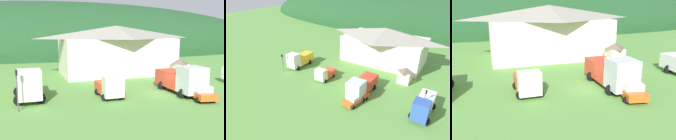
# 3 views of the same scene
# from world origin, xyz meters

# --- Properties ---
(ground_plane) EXTENTS (200.00, 200.00, 0.00)m
(ground_plane) POSITION_xyz_m (0.00, 0.00, 0.00)
(ground_plane) COLOR #5B9342
(forested_hill_backdrop) EXTENTS (173.41, 60.00, 33.88)m
(forested_hill_backdrop) POSITION_xyz_m (0.00, 65.33, 0.00)
(forested_hill_backdrop) COLOR #1E4723
(forested_hill_backdrop) RESTS_ON ground
(depot_building) EXTENTS (20.13, 11.14, 8.34)m
(depot_building) POSITION_xyz_m (0.20, 15.92, 4.30)
(depot_building) COLOR silver
(depot_building) RESTS_ON ground
(play_shed_cream) EXTENTS (2.45, 2.57, 3.20)m
(play_shed_cream) POSITION_xyz_m (7.87, 8.11, 1.65)
(play_shed_cream) COLOR beige
(play_shed_cream) RESTS_ON ground
(heavy_rig_striped) EXTENTS (3.32, 6.76, 3.67)m
(heavy_rig_striped) POSITION_xyz_m (-14.86, 2.25, 1.80)
(heavy_rig_striped) COLOR silver
(heavy_rig_striped) RESTS_ON ground
(light_truck_cream) EXTENTS (2.65, 4.68, 2.65)m
(light_truck_cream) POSITION_xyz_m (-6.14, 0.38, 1.26)
(light_truck_cream) COLOR beige
(light_truck_cream) RESTS_ON ground
(tow_truck_silver) EXTENTS (3.44, 7.84, 3.54)m
(tow_truck_silver) POSITION_xyz_m (2.72, -0.45, 1.77)
(tow_truck_silver) COLOR silver
(tow_truck_silver) RESTS_ON ground
(box_truck_blue) EXTENTS (3.10, 7.10, 3.45)m
(box_truck_blue) POSITION_xyz_m (13.14, -0.43, 1.69)
(box_truck_blue) COLOR #3356AD
(box_truck_blue) RESTS_ON ground
(service_pickup_orange) EXTENTS (2.95, 5.35, 1.66)m
(service_pickup_orange) POSITION_xyz_m (3.11, -3.32, 0.83)
(service_pickup_orange) COLOR #DF571C
(service_pickup_orange) RESTS_ON ground
(traffic_light_west) EXTENTS (0.20, 0.32, 4.01)m
(traffic_light_west) POSITION_xyz_m (-15.92, -1.73, 2.47)
(traffic_light_west) COLOR #4C4C51
(traffic_light_west) RESTS_ON ground
(traffic_light_east) EXTENTS (0.20, 0.32, 4.06)m
(traffic_light_east) POSITION_xyz_m (13.06, 0.08, 2.50)
(traffic_light_east) COLOR #4C4C51
(traffic_light_east) RESTS_ON ground
(traffic_cone_near_pickup) EXTENTS (0.36, 0.36, 0.49)m
(traffic_cone_near_pickup) POSITION_xyz_m (0.04, 2.34, 0.00)
(traffic_cone_near_pickup) COLOR orange
(traffic_cone_near_pickup) RESTS_ON ground
(traffic_cone_mid_row) EXTENTS (0.36, 0.36, 0.51)m
(traffic_cone_mid_row) POSITION_xyz_m (9.36, 2.79, 0.00)
(traffic_cone_mid_row) COLOR orange
(traffic_cone_mid_row) RESTS_ON ground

